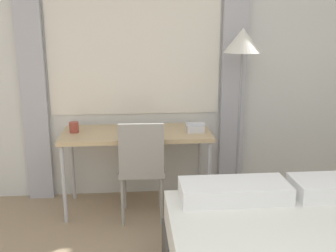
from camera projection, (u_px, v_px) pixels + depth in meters
name	position (u px, v px, depth m)	size (l,w,h in m)	color
wall_back_with_window	(169.00, 62.00, 3.86)	(5.42, 0.13, 2.70)	silver
desk	(136.00, 138.00, 3.64)	(1.36, 0.58, 0.76)	tan
desk_chair	(142.00, 164.00, 3.43)	(0.41, 0.41, 0.92)	gray
standing_lamp	(242.00, 60.00, 3.54)	(0.34, 0.34, 1.69)	#4C4C51
telephone	(195.00, 128.00, 3.61)	(0.18, 0.13, 0.09)	silver
book	(135.00, 129.00, 3.67)	(0.24, 0.18, 0.02)	#4C4238
mug	(74.00, 127.00, 3.58)	(0.09, 0.09, 0.10)	#993F33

